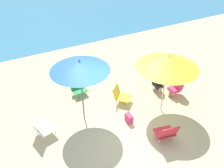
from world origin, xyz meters
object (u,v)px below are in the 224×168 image
at_px(person_b, 178,83).
at_px(umbrella_yellow, 168,61).
at_px(umbrella_blue, 80,66).
at_px(beach_chair_d, 78,87).
at_px(beach_chair_b, 167,132).
at_px(beach_chair_c, 41,128).
at_px(beach_bag, 129,118).
at_px(beach_chair_a, 120,95).
at_px(person_a, 157,78).

bearing_deg(person_b, umbrella_yellow, 18.91).
distance_m(umbrella_blue, person_b, 3.74).
bearing_deg(beach_chair_d, person_b, 57.12).
height_order(umbrella_yellow, person_b, umbrella_yellow).
xyz_separation_m(umbrella_blue, beach_chair_b, (1.68, -1.94, -1.58)).
relative_size(umbrella_blue, beach_chair_b, 3.07).
distance_m(umbrella_yellow, beach_chair_c, 4.10).
bearing_deg(beach_chair_c, beach_bag, -28.42).
relative_size(umbrella_yellow, beach_chair_a, 2.90).
relative_size(umbrella_yellow, beach_chair_d, 3.64).
bearing_deg(umbrella_yellow, person_a, 62.35).
xyz_separation_m(beach_chair_b, beach_chair_c, (-3.03, 1.81, -0.04)).
bearing_deg(beach_chair_a, beach_bag, -57.08).
bearing_deg(umbrella_blue, beach_bag, -33.01).
bearing_deg(beach_chair_d, person_a, 63.79).
height_order(umbrella_yellow, beach_bag, umbrella_yellow).
bearing_deg(beach_bag, beach_chair_a, 76.30).
bearing_deg(umbrella_blue, beach_chair_d, 76.51).
bearing_deg(beach_chair_b, beach_chair_d, 33.93).
distance_m(umbrella_yellow, person_b, 1.76).
distance_m(person_a, person_b, 0.78).
relative_size(umbrella_blue, person_b, 2.29).
distance_m(beach_chair_c, beach_chair_d, 2.22).
height_order(umbrella_yellow, umbrella_blue, umbrella_blue).
distance_m(umbrella_yellow, umbrella_blue, 2.52).
height_order(umbrella_yellow, beach_chair_c, umbrella_yellow).
bearing_deg(beach_chair_b, person_a, -18.48).
relative_size(beach_chair_a, person_a, 0.74).
height_order(umbrella_blue, beach_chair_a, umbrella_blue).
xyz_separation_m(beach_chair_b, person_a, (1.28, 2.22, 0.13)).
relative_size(person_b, beach_bag, 3.36).
relative_size(umbrella_blue, beach_bag, 7.70).
distance_m(beach_chair_d, person_b, 3.53).
distance_m(umbrella_blue, person_a, 3.31).
bearing_deg(beach_chair_a, person_b, 31.29).
relative_size(beach_chair_a, beach_chair_b, 1.04).
xyz_separation_m(beach_chair_c, beach_bag, (2.53, -0.64, -0.19)).
height_order(umbrella_blue, beach_chair_c, umbrella_blue).
bearing_deg(beach_chair_c, person_b, -16.76).
xyz_separation_m(beach_chair_c, person_a, (4.30, 0.41, 0.16)).
height_order(person_a, beach_bag, person_a).
bearing_deg(beach_bag, umbrella_yellow, -0.36).
height_order(beach_chair_a, person_b, person_b).
distance_m(beach_chair_b, person_b, 2.37).
xyz_separation_m(beach_chair_a, person_a, (1.54, 0.08, 0.19)).
xyz_separation_m(beach_chair_a, beach_chair_b, (0.26, -2.15, 0.06)).
xyz_separation_m(umbrella_yellow, beach_chair_b, (-0.72, -1.16, -1.48)).
xyz_separation_m(umbrella_blue, beach_bag, (1.18, -0.77, -1.81)).
height_order(umbrella_blue, beach_chair_b, umbrella_blue).
xyz_separation_m(umbrella_blue, person_b, (3.42, -0.34, -1.47)).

